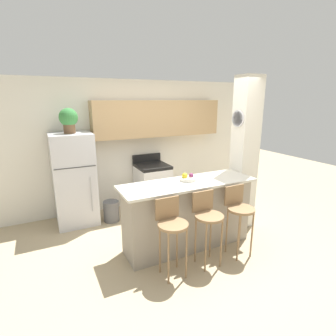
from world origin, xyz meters
TOP-DOWN VIEW (x-y plane):
  - ground_plane at (0.00, 0.00)m, footprint 14.00×14.00m
  - wall_back at (0.13, 1.88)m, footprint 5.60×0.38m
  - pillar_right at (1.20, 0.20)m, footprint 0.38×0.32m
  - counter_bar at (0.00, 0.00)m, footprint 2.03×0.64m
  - refrigerator at (-1.40, 1.57)m, footprint 0.69×0.68m
  - stove_range at (0.10, 1.59)m, footprint 0.61×0.65m
  - bar_stool_left at (-0.53, -0.50)m, footprint 0.38×0.38m
  - bar_stool_mid at (0.00, -0.50)m, footprint 0.38×0.38m
  - bar_stool_right at (0.53, -0.50)m, footprint 0.38×0.38m
  - potted_plant_on_fridge at (-1.40, 1.57)m, footprint 0.31×0.31m
  - fruit_bowl at (0.02, 0.06)m, footprint 0.23×0.23m
  - trash_bin at (-0.83, 1.34)m, footprint 0.28×0.28m

SIDE VIEW (x-z plane):
  - ground_plane at x=0.00m, z-range 0.00..0.00m
  - trash_bin at x=-0.83m, z-range 0.00..0.38m
  - stove_range at x=0.10m, z-range -0.07..1.00m
  - counter_bar at x=0.00m, z-range 0.01..1.02m
  - bar_stool_left at x=-0.53m, z-range 0.18..1.18m
  - bar_stool_mid at x=0.00m, z-range 0.18..1.18m
  - bar_stool_right at x=0.53m, z-range 0.18..1.18m
  - refrigerator at x=-1.40m, z-range 0.00..1.62m
  - fruit_bowl at x=0.02m, z-range 1.00..1.12m
  - pillar_right at x=1.20m, z-range 0.00..2.55m
  - wall_back at x=0.13m, z-range 0.22..2.77m
  - potted_plant_on_fridge at x=-1.40m, z-range 1.65..2.07m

